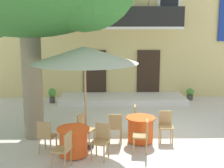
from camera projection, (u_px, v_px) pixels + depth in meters
ground_plane at (151, 131)px, 9.76m from camera, size 120.00×120.00×0.00m
building_facade at (120, 20)px, 15.92m from camera, size 13.00×5.09×7.50m
entrance_step_platform at (122, 99)px, 13.73m from camera, size 5.70×1.84×0.25m
cafe_table_near_tree at (73, 141)px, 7.81m from camera, size 0.86×0.86×0.76m
cafe_chair_near_tree_0 at (64, 148)px, 7.06m from camera, size 0.50×0.50×0.91m
cafe_chair_near_tree_1 at (101, 139)px, 7.62m from camera, size 0.51×0.51×0.91m
cafe_chair_near_tree_2 at (84, 127)px, 8.50m from camera, size 0.53×0.53×0.91m
cafe_chair_near_tree_3 at (46, 135)px, 7.91m from camera, size 0.50×0.50×0.91m
cafe_table_middle at (140, 129)px, 8.75m from camera, size 0.86×0.86×0.76m
cafe_chair_middle_0 at (115, 126)px, 8.63m from camera, size 0.40×0.40×0.91m
cafe_chair_middle_1 at (143, 134)px, 7.99m from camera, size 0.45×0.45×0.91m
cafe_chair_middle_2 at (166, 124)px, 8.79m from camera, size 0.42×0.42×0.91m
cafe_chair_middle_3 at (138, 117)px, 9.47m from camera, size 0.44×0.44×0.91m
cafe_umbrella at (85, 55)px, 7.94m from camera, size 2.90×2.90×2.85m
ground_planter_left at (52, 95)px, 13.44m from camera, size 0.34×0.34×0.67m
ground_planter_right at (190, 93)px, 13.99m from camera, size 0.37×0.37×0.55m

